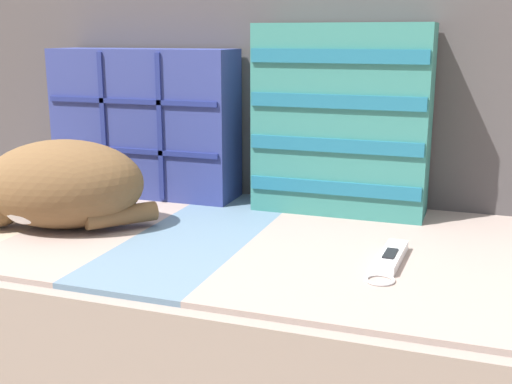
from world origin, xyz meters
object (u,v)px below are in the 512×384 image
(throw_pillow_quilted, at_px, (145,123))
(game_remote_far, at_px, (390,259))
(throw_pillow_striped, at_px, (341,120))
(sleeping_cat, at_px, (57,187))
(couch, at_px, (262,310))

(throw_pillow_quilted, xyz_separation_m, game_remote_far, (0.65, -0.32, -0.17))
(throw_pillow_quilted, distance_m, throw_pillow_striped, 0.49)
(sleeping_cat, bearing_deg, throw_pillow_quilted, 84.71)
(throw_pillow_quilted, relative_size, game_remote_far, 2.28)
(couch, xyz_separation_m, sleeping_cat, (-0.41, -0.12, 0.26))
(couch, bearing_deg, throw_pillow_quilted, 151.45)
(sleeping_cat, bearing_deg, game_remote_far, 0.59)
(couch, xyz_separation_m, throw_pillow_striped, (0.12, 0.20, 0.39))
(sleeping_cat, bearing_deg, couch, 16.26)
(couch, height_order, sleeping_cat, sleeping_cat)
(couch, height_order, throw_pillow_quilted, throw_pillow_quilted)
(couch, relative_size, game_remote_far, 9.59)
(throw_pillow_quilted, bearing_deg, game_remote_far, -25.89)
(throw_pillow_striped, height_order, game_remote_far, throw_pillow_striped)
(throw_pillow_quilted, distance_m, game_remote_far, 0.74)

